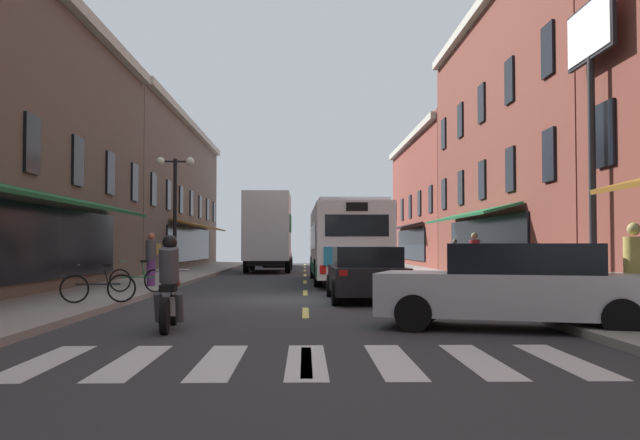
# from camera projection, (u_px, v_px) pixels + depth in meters

# --- Properties ---
(ground_plane) EXTENTS (34.80, 80.00, 0.10)m
(ground_plane) POSITION_uv_depth(u_px,v_px,m) (305.00, 302.00, 18.94)
(ground_plane) COLOR #333335
(lane_centre_dashes) EXTENTS (0.14, 73.90, 0.01)m
(lane_centre_dashes) POSITION_uv_depth(u_px,v_px,m) (305.00, 301.00, 18.69)
(lane_centre_dashes) COLOR #DBCC4C
(lane_centre_dashes) RESTS_ON ground
(crosswalk_near) EXTENTS (7.10, 2.80, 0.01)m
(crosswalk_near) POSITION_uv_depth(u_px,v_px,m) (306.00, 361.00, 8.95)
(crosswalk_near) COLOR silver
(crosswalk_near) RESTS_ON ground
(sidewalk_left) EXTENTS (3.00, 80.00, 0.14)m
(sidewalk_left) POSITION_uv_depth(u_px,v_px,m) (85.00, 298.00, 18.81)
(sidewalk_left) COLOR gray
(sidewalk_left) RESTS_ON ground
(sidewalk_right) EXTENTS (3.00, 80.00, 0.14)m
(sidewalk_right) POSITION_uv_depth(u_px,v_px,m) (523.00, 297.00, 19.07)
(sidewalk_right) COLOR gray
(sidewalk_right) RESTS_ON ground
(billboard_sign) EXTENTS (0.40, 2.73, 7.39)m
(billboard_sign) POSITION_uv_depth(u_px,v_px,m) (591.00, 73.00, 17.39)
(billboard_sign) COLOR black
(billboard_sign) RESTS_ON sidewalk_right
(transit_bus) EXTENTS (2.73, 11.17, 3.08)m
(transit_bus) POSITION_uv_depth(u_px,v_px,m) (345.00, 242.00, 28.14)
(transit_bus) COLOR white
(transit_bus) RESTS_ON ground
(box_truck) EXTENTS (2.51, 8.06, 4.27)m
(box_truck) POSITION_uv_depth(u_px,v_px,m) (269.00, 233.00, 39.16)
(box_truck) COLOR white
(box_truck) RESTS_ON ground
(sedan_near) EXTENTS (2.03, 4.78, 1.46)m
(sedan_near) POSITION_uv_depth(u_px,v_px,m) (278.00, 256.00, 49.06)
(sedan_near) COLOR maroon
(sedan_near) RESTS_ON ground
(sedan_mid) EXTENTS (2.00, 4.31, 1.44)m
(sedan_mid) POSITION_uv_depth(u_px,v_px,m) (366.00, 274.00, 18.74)
(sedan_mid) COLOR black
(sedan_mid) RESTS_ON ground
(sedan_far) EXTENTS (5.01, 3.12, 1.51)m
(sedan_far) POSITION_uv_depth(u_px,v_px,m) (517.00, 286.00, 12.34)
(sedan_far) COLOR silver
(sedan_far) RESTS_ON ground
(motorcycle_rider) EXTENTS (0.62, 2.07, 1.66)m
(motorcycle_rider) POSITION_uv_depth(u_px,v_px,m) (169.00, 289.00, 12.33)
(motorcycle_rider) COLOR black
(motorcycle_rider) RESTS_ON ground
(bicycle_near) EXTENTS (1.70, 0.48, 0.91)m
(bicycle_near) POSITION_uv_depth(u_px,v_px,m) (138.00, 279.00, 20.16)
(bicycle_near) COLOR black
(bicycle_near) RESTS_ON sidewalk_left
(bicycle_mid) EXTENTS (1.69, 0.52, 0.91)m
(bicycle_mid) POSITION_uv_depth(u_px,v_px,m) (98.00, 287.00, 16.40)
(bicycle_mid) COLOR black
(bicycle_mid) RESTS_ON sidewalk_left
(pedestrian_near) EXTENTS (0.52, 0.38, 1.75)m
(pedestrian_near) POSITION_uv_depth(u_px,v_px,m) (152.00, 258.00, 23.21)
(pedestrian_near) COLOR #66387F
(pedestrian_near) RESTS_ON sidewalk_left
(pedestrian_mid) EXTENTS (0.36, 0.36, 1.63)m
(pedestrian_mid) POSITION_uv_depth(u_px,v_px,m) (455.00, 257.00, 31.98)
(pedestrian_mid) COLOR black
(pedestrian_mid) RESTS_ON sidewalk_right
(pedestrian_far) EXTENTS (0.36, 0.36, 1.80)m
(pedestrian_far) POSITION_uv_depth(u_px,v_px,m) (475.00, 257.00, 25.24)
(pedestrian_far) COLOR #4C4C51
(pedestrian_far) RESTS_ON sidewalk_right
(pedestrian_rear) EXTENTS (0.36, 0.36, 1.73)m
(pedestrian_rear) POSITION_uv_depth(u_px,v_px,m) (634.00, 271.00, 12.29)
(pedestrian_rear) COLOR black
(pedestrian_rear) RESTS_ON sidewalk_right
(street_lamp_twin) EXTENTS (1.42, 0.32, 4.63)m
(street_lamp_twin) POSITION_uv_depth(u_px,v_px,m) (175.00, 212.00, 26.24)
(street_lamp_twin) COLOR black
(street_lamp_twin) RESTS_ON sidewalk_left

